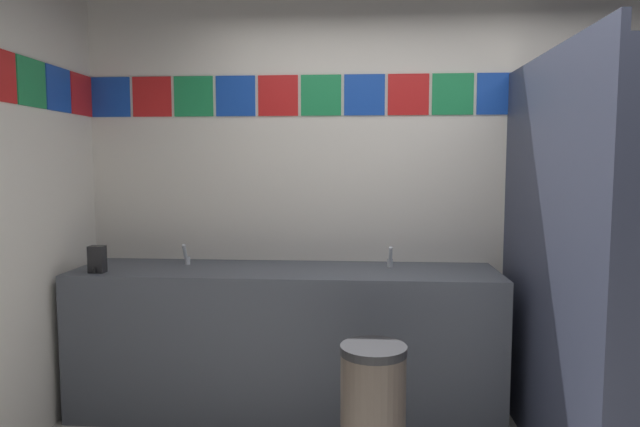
# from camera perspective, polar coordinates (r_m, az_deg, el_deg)

# --- Properties ---
(wall_back) EXTENTS (4.21, 0.09, 2.70)m
(wall_back) POSITION_cam_1_polar(r_m,az_deg,el_deg) (3.70, 8.87, 2.19)
(wall_back) COLOR silver
(wall_back) RESTS_ON ground_plane
(vanity_counter) EXTENTS (2.59, 0.61, 0.90)m
(vanity_counter) POSITION_cam_1_polar(r_m,az_deg,el_deg) (3.54, -3.57, -12.75)
(vanity_counter) COLOR #4C515B
(vanity_counter) RESTS_ON ground_plane
(faucet_left) EXTENTS (0.04, 0.10, 0.14)m
(faucet_left) POSITION_cam_1_polar(r_m,az_deg,el_deg) (3.65, -13.58, -4.35)
(faucet_left) COLOR silver
(faucet_left) RESTS_ON vanity_counter
(faucet_right) EXTENTS (0.04, 0.10, 0.14)m
(faucet_right) POSITION_cam_1_polar(r_m,az_deg,el_deg) (3.48, 7.23, -4.70)
(faucet_right) COLOR silver
(faucet_right) RESTS_ON vanity_counter
(soap_dispenser) EXTENTS (0.09, 0.09, 0.16)m
(soap_dispenser) POSITION_cam_1_polar(r_m,az_deg,el_deg) (3.56, -21.94, -4.39)
(soap_dispenser) COLOR black
(soap_dispenser) RESTS_ON vanity_counter
(stall_divider) EXTENTS (0.92, 1.52, 2.11)m
(stall_divider) POSITION_cam_1_polar(r_m,az_deg,el_deg) (2.89, 26.79, -5.20)
(stall_divider) COLOR #33384C
(stall_divider) RESTS_ON ground_plane
(toilet) EXTENTS (0.39, 0.49, 0.74)m
(toilet) POSITION_cam_1_polar(r_m,az_deg,el_deg) (3.69, 28.58, -15.12)
(toilet) COLOR white
(toilet) RESTS_ON ground_plane
(trash_bin) EXTENTS (0.31, 0.31, 0.70)m
(trash_bin) POSITION_cam_1_polar(r_m,az_deg,el_deg) (2.79, 5.46, -20.21)
(trash_bin) COLOR brown
(trash_bin) RESTS_ON ground_plane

